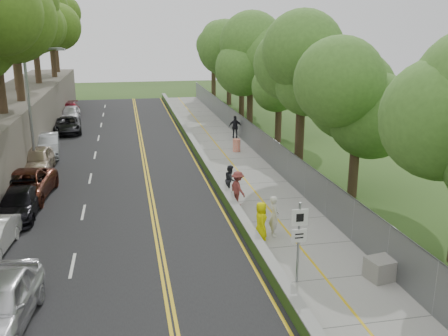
{
  "coord_description": "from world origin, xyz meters",
  "views": [
    {
      "loc": [
        -4.82,
        -18.72,
        9.1
      ],
      "look_at": [
        0.5,
        8.0,
        1.4
      ],
      "focal_mm": 40.0,
      "sensor_mm": 36.0,
      "label": 1
    }
  ],
  "objects_px": {
    "concrete_block": "(383,268)",
    "painter_0": "(261,221)",
    "construction_barrel": "(237,145)",
    "person_far": "(235,127)",
    "signpost": "(299,234)",
    "streetlight": "(33,102)",
    "car_2": "(25,186)"
  },
  "relations": [
    {
      "from": "concrete_block",
      "to": "painter_0",
      "type": "height_order",
      "value": "painter_0"
    },
    {
      "from": "construction_barrel",
      "to": "person_far",
      "type": "relative_size",
      "value": 0.5
    },
    {
      "from": "signpost",
      "to": "painter_0",
      "type": "height_order",
      "value": "signpost"
    },
    {
      "from": "streetlight",
      "to": "car_2",
      "type": "distance_m",
      "value": 6.59
    },
    {
      "from": "streetlight",
      "to": "painter_0",
      "type": "height_order",
      "value": "streetlight"
    },
    {
      "from": "streetlight",
      "to": "painter_0",
      "type": "distance_m",
      "value": 17.58
    },
    {
      "from": "signpost",
      "to": "concrete_block",
      "type": "distance_m",
      "value": 3.6
    },
    {
      "from": "streetlight",
      "to": "signpost",
      "type": "relative_size",
      "value": 2.58
    },
    {
      "from": "construction_barrel",
      "to": "signpost",
      "type": "bearing_deg",
      "value": -96.3
    },
    {
      "from": "signpost",
      "to": "painter_0",
      "type": "relative_size",
      "value": 1.8
    },
    {
      "from": "construction_barrel",
      "to": "concrete_block",
      "type": "height_order",
      "value": "construction_barrel"
    },
    {
      "from": "streetlight",
      "to": "concrete_block",
      "type": "relative_size",
      "value": 6.69
    },
    {
      "from": "construction_barrel",
      "to": "concrete_block",
      "type": "bearing_deg",
      "value": -87.1
    },
    {
      "from": "signpost",
      "to": "construction_barrel",
      "type": "relative_size",
      "value": 3.28
    },
    {
      "from": "streetlight",
      "to": "concrete_block",
      "type": "distance_m",
      "value": 23.16
    },
    {
      "from": "streetlight",
      "to": "construction_barrel",
      "type": "xyz_separation_m",
      "value": [
        13.73,
        3.05,
        -4.12
      ]
    },
    {
      "from": "streetlight",
      "to": "construction_barrel",
      "type": "distance_m",
      "value": 14.65
    },
    {
      "from": "signpost",
      "to": "concrete_block",
      "type": "bearing_deg",
      "value": -5.77
    },
    {
      "from": "painter_0",
      "to": "person_far",
      "type": "bearing_deg",
      "value": -1.24
    },
    {
      "from": "streetlight",
      "to": "signpost",
      "type": "bearing_deg",
      "value": -55.92
    },
    {
      "from": "car_2",
      "to": "person_far",
      "type": "xyz_separation_m",
      "value": [
        14.6,
        13.08,
        0.19
      ]
    },
    {
      "from": "person_far",
      "to": "concrete_block",
      "type": "bearing_deg",
      "value": 101.21
    },
    {
      "from": "painter_0",
      "to": "car_2",
      "type": "bearing_deg",
      "value": 63.82
    },
    {
      "from": "person_far",
      "to": "car_2",
      "type": "bearing_deg",
      "value": 52.85
    },
    {
      "from": "construction_barrel",
      "to": "car_2",
      "type": "xyz_separation_m",
      "value": [
        -13.67,
        -8.42,
        0.29
      ]
    },
    {
      "from": "streetlight",
      "to": "signpost",
      "type": "height_order",
      "value": "streetlight"
    },
    {
      "from": "concrete_block",
      "to": "car_2",
      "type": "height_order",
      "value": "car_2"
    },
    {
      "from": "streetlight",
      "to": "painter_0",
      "type": "bearing_deg",
      "value": -49.18
    },
    {
      "from": "streetlight",
      "to": "car_2",
      "type": "height_order",
      "value": "streetlight"
    },
    {
      "from": "signpost",
      "to": "concrete_block",
      "type": "relative_size",
      "value": 2.59
    },
    {
      "from": "car_2",
      "to": "painter_0",
      "type": "height_order",
      "value": "painter_0"
    },
    {
      "from": "painter_0",
      "to": "construction_barrel",
      "type": "bearing_deg",
      "value": -0.68
    }
  ]
}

